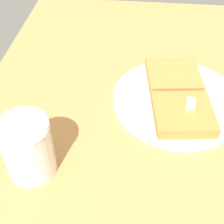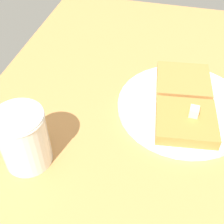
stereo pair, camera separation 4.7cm
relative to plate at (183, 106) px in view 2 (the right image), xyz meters
The scene contains 6 objects.
plate is the anchor object (origin of this frame).
toast_slice_left 5.20cm from the plate, behind, with size 9.35×9.50×1.94cm, color #B17636.
toast_slice_middle 5.20cm from the plate, ahead, with size 9.35×9.50×1.94cm, color #AF783A.
butter_pat_primary 5.56cm from the plate, 160.06° to the right, with size 1.55×1.40×1.55cm, color #F4E6B0.
fork 7.59cm from the plate, 136.79° to the right, with size 7.15×15.43×0.36cm.
syrup_jar 27.24cm from the plate, 127.63° to the left, with size 7.16×7.16×9.15cm.
Camera 2 is at (-35.14, 12.52, 40.70)cm, focal length 50.00 mm.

